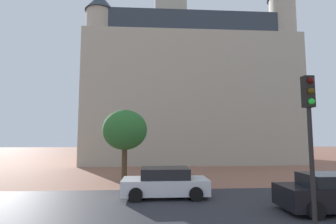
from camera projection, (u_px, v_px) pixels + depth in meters
ground_plane at (174, 203)px, 11.11m from camera, size 120.00×120.00×0.00m
street_asphalt_strip at (174, 205)px, 10.88m from camera, size 120.00×6.42×0.00m
landmark_building at (186, 90)px, 32.60m from camera, size 23.61×14.54×34.90m
car_black at (336, 193)px, 9.94m from camera, size 4.42×1.99×1.46m
car_white at (165, 183)px, 12.32m from camera, size 4.16×1.97×1.41m
traffic_light_pole at (310, 125)px, 7.05m from camera, size 0.28×0.34×4.66m
tree_curb_far at (125, 130)px, 16.08m from camera, size 2.83×2.83×4.64m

